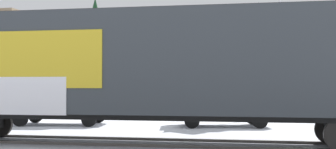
% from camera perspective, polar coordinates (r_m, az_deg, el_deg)
% --- Properties ---
extents(ground_plane, '(260.00, 260.00, 0.00)m').
position_cam_1_polar(ground_plane, '(13.33, -1.28, -9.21)').
color(ground_plane, silver).
extents(track, '(59.99, 5.19, 0.08)m').
position_cam_1_polar(track, '(13.44, -3.92, -8.97)').
color(track, '#4C4742').
rests_on(track, ground_plane).
extents(freight_car, '(17.83, 3.88, 4.23)m').
position_cam_1_polar(freight_car, '(13.26, -2.53, 1.17)').
color(freight_car, '#33383D').
rests_on(freight_car, ground_plane).
extents(flagpole, '(1.12, 1.00, 9.31)m').
position_cam_1_polar(flagpole, '(25.18, 15.18, 7.94)').
color(flagpole, silver).
rests_on(flagpole, ground_plane).
extents(hillside, '(134.39, 35.56, 17.30)m').
position_cam_1_polar(hillside, '(84.20, 5.30, 1.81)').
color(hillside, slate).
rests_on(hillside, ground_plane).
extents(parked_car_white, '(4.53, 2.21, 1.67)m').
position_cam_1_polar(parked_car_white, '(19.94, -14.13, -4.07)').
color(parked_car_white, silver).
rests_on(parked_car_white, ground_plane).
extents(parked_car_silver, '(4.27, 2.29, 1.71)m').
position_cam_1_polar(parked_car_silver, '(18.74, 7.10, -4.25)').
color(parked_car_silver, '#B7BABF').
rests_on(parked_car_silver, ground_plane).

